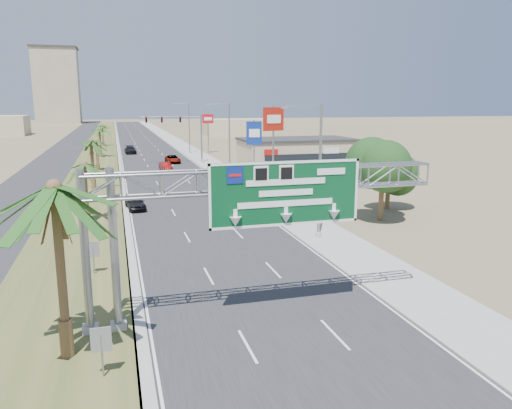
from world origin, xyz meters
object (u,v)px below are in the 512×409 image
Objects in this scene: palm_near at (54,189)px; pole_sign_blue at (254,136)px; car_mid_lane at (166,167)px; car_right_lane at (173,159)px; signal_mast at (189,134)px; pole_sign_red_near at (273,125)px; car_left_lane at (135,203)px; sign_gantry at (250,192)px; store_building at (296,152)px; pole_sign_red_far at (208,122)px; car_far at (130,150)px.

pole_sign_blue is (19.74, 42.98, -1.08)m from palm_near.
car_mid_lane is at bearing 130.29° from pole_sign_blue.
car_right_lane is 23.88m from pole_sign_blue.
pole_sign_red_near is at bearing -83.58° from signal_mast.
car_right_lane is 36.17m from pole_sign_red_near.
signal_mast is at bearing 96.42° from pole_sign_red_near.
pole_sign_blue is (15.89, 14.62, 5.17)m from car_left_lane.
car_right_lane is (3.42, 62.88, -5.40)m from sign_gantry.
store_building is at bearing 61.72° from palm_near.
signal_mast is 37.38m from car_left_lane.
pole_sign_blue is at bearing 83.23° from pole_sign_red_near.
store_building is at bearing -21.34° from car_right_lane.
store_building reaches higher than car_right_lane.
palm_near reaches higher than car_right_lane.
signal_mast is 0.57× the size of store_building.
signal_mast is at bearing 104.35° from pole_sign_blue.
pole_sign_red_far is at bearing 87.50° from pole_sign_red_near.
palm_near reaches higher than store_building.
store_building is 3.50× the size of car_far.
signal_mast is at bearing 160.46° from store_building.
car_mid_lane is at bearing -114.33° from pole_sign_red_far.
car_left_lane is (-10.52, -35.62, -4.17)m from signal_mast.
car_mid_lane is at bearing 80.32° from palm_near.
car_left_lane is at bearing 99.21° from sign_gantry.
palm_near is 2.10× the size of car_left_lane.
pole_sign_red_far is at bearing 116.86° from store_building.
car_left_lane is 54.61m from car_far.
store_building is at bearing -19.54° from signal_mast.
pole_sign_blue is at bearing -127.33° from store_building.
pole_sign_red_near reaches higher than car_right_lane.
pole_sign_blue is (-11.46, -15.02, 3.85)m from store_building.
signal_mast is at bearing -18.73° from car_right_lane.
car_left_lane is at bearing -173.57° from pole_sign_red_near.
store_building is 3.78× the size of car_right_lane.
pole_sign_red_far is at bearing 68.78° from signal_mast.
palm_near reaches higher than car_far.
palm_near reaches higher than sign_gantry.
pole_sign_red_near reaches higher than car_far.
pole_sign_red_near is (6.64, -34.84, 7.10)m from car_right_lane.
pole_sign_red_near is (3.83, -34.00, 2.91)m from signal_mast.
signal_mast is at bearing 54.26° from car_mid_lane.
car_far is (-2.92, 81.02, -5.31)m from sign_gantry.
store_building is 24.37m from pole_sign_red_far.
palm_near is 65.60m from signal_mast.
car_far is (-9.15, 18.97, -4.10)m from signal_mast.
store_building is 40.36m from car_left_lane.
palm_near is 47.31m from pole_sign_blue.
palm_near is 2.11× the size of car_mid_lane.
sign_gantry reaches higher than car_mid_lane.
sign_gantry is 27.31m from car_left_lane.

